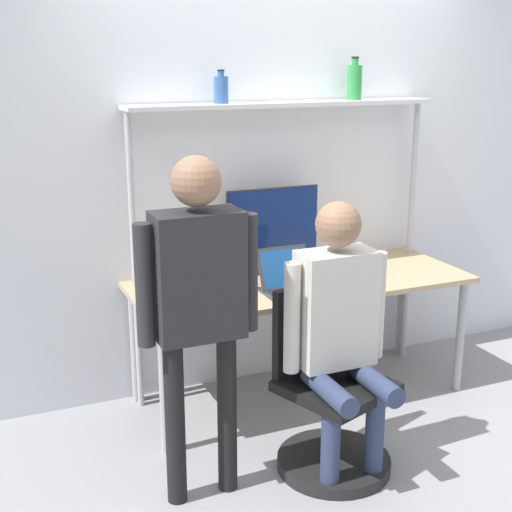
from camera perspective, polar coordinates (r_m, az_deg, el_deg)
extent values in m
plane|color=gray|center=(4.07, 5.98, -13.25)|extent=(12.00, 12.00, 0.00)
cube|color=silver|center=(4.31, 1.39, 7.52)|extent=(8.00, 0.06, 2.70)
cube|color=tan|center=(4.10, 3.64, -2.12)|extent=(1.95, 0.74, 0.03)
cylinder|color=#A5A5AA|center=(3.66, -7.35, -10.64)|extent=(0.05, 0.05, 0.70)
cylinder|color=#A5A5AA|center=(4.46, 16.01, -6.18)|extent=(0.05, 0.05, 0.70)
cylinder|color=#A5A5AA|center=(4.21, -9.69, -7.11)|extent=(0.05, 0.05, 0.70)
cylinder|color=#A5A5AA|center=(4.92, 11.53, -3.78)|extent=(0.05, 0.05, 0.70)
cube|color=silver|center=(4.13, 2.32, 12.06)|extent=(1.85, 0.23, 0.02)
cylinder|color=#B2B2B7|center=(3.98, -9.69, -0.66)|extent=(0.04, 0.04, 1.71)
cylinder|color=#B2B2B7|center=(4.72, 12.20, 1.80)|extent=(0.04, 0.04, 1.71)
cylinder|color=#333338|center=(4.24, 1.35, -1.20)|extent=(0.22, 0.22, 0.01)
cylinder|color=#333338|center=(4.22, 1.35, -0.45)|extent=(0.06, 0.06, 0.10)
cube|color=#333338|center=(4.16, 1.33, 2.76)|extent=(0.58, 0.01, 0.40)
cube|color=navy|center=(4.16, 1.37, 2.74)|extent=(0.55, 0.02, 0.38)
cube|color=#333338|center=(3.89, 2.67, -2.82)|extent=(0.29, 0.24, 0.01)
cube|color=black|center=(3.87, 2.78, -2.81)|extent=(0.25, 0.13, 0.00)
cube|color=#333338|center=(3.91, 2.23, -0.93)|extent=(0.29, 0.10, 0.22)
cube|color=#194C8C|center=(3.91, 2.27, -0.98)|extent=(0.26, 0.08, 0.19)
cube|color=#264C8C|center=(4.03, 6.07, -2.21)|extent=(0.07, 0.15, 0.01)
cube|color=black|center=(4.03, 6.07, -2.13)|extent=(0.06, 0.13, 0.00)
cylinder|color=black|center=(3.69, 6.23, -16.07)|extent=(0.56, 0.56, 0.06)
cylinder|color=#4C4C51|center=(3.58, 6.33, -13.26)|extent=(0.06, 0.06, 0.35)
cube|color=black|center=(3.49, 6.43, -10.38)|extent=(0.59, 0.59, 0.05)
cube|color=black|center=(3.52, 3.95, -5.65)|extent=(0.40, 0.18, 0.45)
cylinder|color=#2D3856|center=(3.41, 5.98, -15.01)|extent=(0.09, 0.09, 0.46)
cylinder|color=#2D3856|center=(3.51, 9.45, -14.12)|extent=(0.09, 0.09, 0.46)
cylinder|color=#2D3856|center=(3.30, 5.86, -10.64)|extent=(0.10, 0.38, 0.10)
cylinder|color=#2D3856|center=(3.41, 9.39, -9.86)|extent=(0.10, 0.38, 0.10)
cube|color=beige|center=(3.36, 6.38, -4.17)|extent=(0.36, 0.20, 0.55)
cylinder|color=beige|center=(3.27, 2.90, -4.99)|extent=(0.08, 0.08, 0.53)
cylinder|color=beige|center=(3.48, 9.64, -3.88)|extent=(0.08, 0.08, 0.53)
sphere|color=#8C664C|center=(3.25, 6.60, 2.52)|extent=(0.21, 0.21, 0.21)
cylinder|color=black|center=(3.27, -6.49, -13.11)|extent=(0.09, 0.09, 0.79)
cylinder|color=black|center=(3.34, -2.33, -12.38)|extent=(0.09, 0.09, 0.79)
cube|color=#262628|center=(3.04, -4.65, -1.56)|extent=(0.38, 0.20, 0.56)
cylinder|color=#262628|center=(2.99, -8.94, -2.37)|extent=(0.08, 0.08, 0.53)
cylinder|color=#262628|center=(3.13, -0.55, -1.34)|extent=(0.08, 0.08, 0.53)
sphere|color=#8C664C|center=(2.95, -4.83, 5.99)|extent=(0.21, 0.21, 0.21)
cylinder|color=#2D8C3F|center=(4.34, 7.87, 13.58)|extent=(0.09, 0.09, 0.20)
cylinder|color=#2D8C3F|center=(4.34, 7.93, 15.13)|extent=(0.04, 0.04, 0.04)
cylinder|color=black|center=(4.34, 7.95, 15.45)|extent=(0.04, 0.04, 0.01)
cylinder|color=#335999|center=(3.98, -2.81, 13.13)|extent=(0.08, 0.08, 0.14)
cylinder|color=#335999|center=(3.98, -2.83, 14.36)|extent=(0.04, 0.04, 0.03)
cylinder|color=black|center=(3.98, -2.83, 14.62)|extent=(0.04, 0.04, 0.01)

